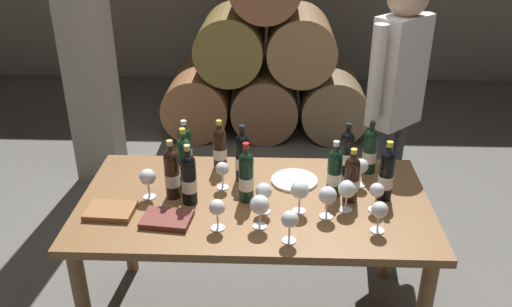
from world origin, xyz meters
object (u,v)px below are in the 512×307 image
object	(u,v)px
serving_plate	(294,180)
wine_bottle_11	(220,148)
wine_bottle_10	(185,148)
wine_glass_11	(222,170)
dining_table	(255,215)
wine_bottle_7	(370,150)
wine_bottle_5	(347,152)
wine_glass_6	(290,220)
wine_bottle_9	(246,176)
wine_glass_1	(380,211)
wine_bottle_3	(189,178)
wine_bottle_1	(242,157)
wine_glass_7	(260,205)
wine_glass_2	(328,196)
wine_bottle_6	(334,172)
wine_glass_8	(264,192)
wine_bottle_0	(172,173)
wine_glass_9	(148,178)
wine_bottle_2	(386,175)
wine_glass_4	(300,191)
wine_glass_3	(217,209)
wine_glass_0	(377,192)
sommelier_presenting	(396,93)
wine_bottle_8	(351,178)
wine_bottle_4	(184,162)
wine_glass_5	(347,190)
leather_ledger	(167,219)
wine_glass_10	(361,167)
tasting_notebook	(110,211)

from	to	relation	value
serving_plate	wine_bottle_11	bearing A→B (deg)	160.83
wine_bottle_10	wine_glass_11	size ratio (longest dim) A/B	1.96
dining_table	wine_bottle_7	world-z (taller)	wine_bottle_7
wine_bottle_5	wine_glass_6	size ratio (longest dim) A/B	1.90
wine_bottle_9	wine_glass_1	xyz separation A→B (m)	(0.59, -0.24, -0.03)
wine_bottle_3	wine_bottle_11	distance (m)	0.38
wine_bottle_1	wine_glass_7	distance (m)	0.44
wine_glass_7	wine_bottle_5	bearing A→B (deg)	50.12
wine_bottle_3	wine_glass_2	world-z (taller)	wine_bottle_3
wine_bottle_6	wine_glass_8	world-z (taller)	wine_bottle_6
wine_bottle_0	wine_glass_2	xyz separation A→B (m)	(0.74, -0.15, -0.02)
wine_bottle_3	wine_bottle_6	distance (m)	0.70
wine_bottle_11	wine_glass_8	world-z (taller)	wine_bottle_11
wine_glass_7	wine_glass_9	bearing A→B (deg)	157.18
wine_bottle_2	wine_glass_4	distance (m)	0.44
wine_bottle_0	wine_bottle_7	world-z (taller)	wine_bottle_0
wine_glass_3	wine_glass_0	bearing A→B (deg)	13.76
sommelier_presenting	wine_glass_9	bearing A→B (deg)	-150.17
wine_bottle_8	wine_bottle_10	distance (m)	0.89
wine_bottle_7	wine_glass_3	world-z (taller)	wine_bottle_7
wine_bottle_5	wine_bottle_4	bearing A→B (deg)	-168.23
dining_table	wine_glass_1	bearing A→B (deg)	-23.93
dining_table	wine_bottle_5	xyz separation A→B (m)	(0.47, 0.29, 0.22)
serving_plate	sommelier_presenting	bearing A→B (deg)	43.42
wine_bottle_6	wine_bottle_11	bearing A→B (deg)	156.58
sommelier_presenting	wine_glass_5	bearing A→B (deg)	-113.79
wine_bottle_9	leather_ledger	size ratio (longest dim) A/B	1.39
wine_glass_10	wine_glass_7	bearing A→B (deg)	-141.76
wine_bottle_2	wine_glass_3	xyz separation A→B (m)	(-0.78, -0.29, -0.03)
wine_glass_9	tasting_notebook	xyz separation A→B (m)	(-0.15, -0.15, -0.10)
wine_bottle_0	wine_bottle_2	bearing A→B (deg)	1.13
wine_glass_10	tasting_notebook	xyz separation A→B (m)	(-1.19, -0.31, -0.09)
wine_glass_7	wine_glass_3	bearing A→B (deg)	-174.15
wine_bottle_10	wine_glass_3	bearing A→B (deg)	-67.87
wine_bottle_8	wine_bottle_2	bearing A→B (deg)	7.40
wine_bottle_9	wine_glass_10	size ratio (longest dim) A/B	2.03
wine_glass_2	wine_glass_3	size ratio (longest dim) A/B	1.07
wine_bottle_11	wine_bottle_3	bearing A→B (deg)	-107.25
wine_bottle_11	tasting_notebook	size ratio (longest dim) A/B	1.26
wine_bottle_4	wine_bottle_9	world-z (taller)	wine_bottle_4
wine_glass_3	wine_bottle_2	bearing A→B (deg)	20.05
wine_bottle_5	wine_glass_1	size ratio (longest dim) A/B	1.93
wine_bottle_6	serving_plate	xyz separation A→B (m)	(-0.19, 0.12, -0.12)
wine_bottle_7	wine_glass_8	bearing A→B (deg)	-142.75
sommelier_presenting	wine_glass_10	bearing A→B (deg)	-114.53
wine_bottle_0	wine_bottle_11	bearing A→B (deg)	56.90
wine_glass_5	wine_glass_10	distance (m)	0.26
wine_bottle_4	wine_bottle_0	bearing A→B (deg)	-112.72
wine_bottle_6	tasting_notebook	world-z (taller)	wine_bottle_6
wine_glass_3	wine_glass_4	size ratio (longest dim) A/B	0.92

